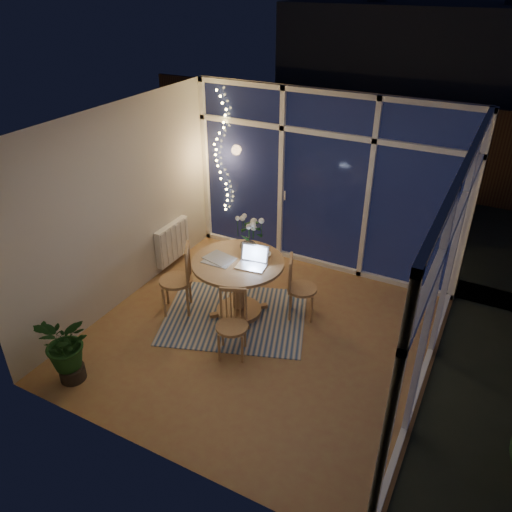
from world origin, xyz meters
name	(u,v)px	position (x,y,z in m)	size (l,w,h in m)	color
floor	(260,335)	(0.00, 0.00, 0.00)	(4.00, 4.00, 0.00)	#945E40
ceiling	(261,127)	(0.00, 0.00, 2.60)	(4.00, 4.00, 0.00)	white
wall_back	(325,184)	(0.00, 2.00, 1.30)	(4.00, 0.04, 2.60)	beige
wall_front	(147,349)	(0.00, -2.00, 1.30)	(4.00, 0.04, 2.60)	beige
wall_left	(121,208)	(-2.00, 0.00, 1.30)	(0.04, 4.00, 2.60)	beige
wall_right	(448,290)	(2.00, 0.00, 1.30)	(0.04, 4.00, 2.60)	beige
window_wall_back	(324,184)	(0.00, 1.96, 1.30)	(4.00, 0.10, 2.60)	white
window_wall_right	(444,289)	(1.96, 0.00, 1.30)	(0.10, 4.00, 2.60)	white
radiator	(172,242)	(-1.94, 0.90, 0.40)	(0.10, 0.70, 0.58)	white
fairy_lights	(220,153)	(-1.65, 1.88, 1.52)	(0.24, 0.10, 1.85)	#E6C25C
garden_patio	(398,202)	(0.50, 5.00, -0.06)	(12.00, 6.00, 0.10)	black
garden_fence	(386,144)	(0.00, 5.50, 0.90)	(11.00, 0.08, 1.80)	#3C2116
neighbour_roof	(441,56)	(0.30, 8.50, 2.20)	(7.00, 3.00, 2.20)	#31343A
garden_shrubs	(307,194)	(-0.80, 3.40, 0.45)	(0.90, 0.90, 0.90)	black
rug	(235,316)	(-0.46, 0.19, 0.01)	(1.80, 1.44, 0.01)	beige
dining_table	(238,288)	(-0.46, 0.29, 0.40)	(1.16, 1.16, 0.79)	#9A6645
chair_left	(176,279)	(-1.21, -0.03, 0.49)	(0.45, 0.45, 0.97)	#9A6645
chair_right	(302,287)	(0.28, 0.62, 0.44)	(0.40, 0.40, 0.87)	#9A6645
chair_front	(232,325)	(-0.13, -0.45, 0.42)	(0.39, 0.39, 0.84)	#9A6645
laptop	(251,258)	(-0.25, 0.25, 0.92)	(0.35, 0.30, 0.26)	silver
flower_vase	(248,244)	(-0.47, 0.56, 0.90)	(0.20, 0.20, 0.21)	silver
bowl	(265,255)	(-0.22, 0.56, 0.81)	(0.15, 0.15, 0.04)	white
newspapers	(217,259)	(-0.71, 0.20, 0.80)	(0.36, 0.28, 0.01)	silver
phone	(245,267)	(-0.31, 0.20, 0.80)	(0.12, 0.06, 0.01)	black
potted_plant	(68,352)	(-1.49, -1.62, 0.38)	(0.54, 0.47, 0.76)	#174017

